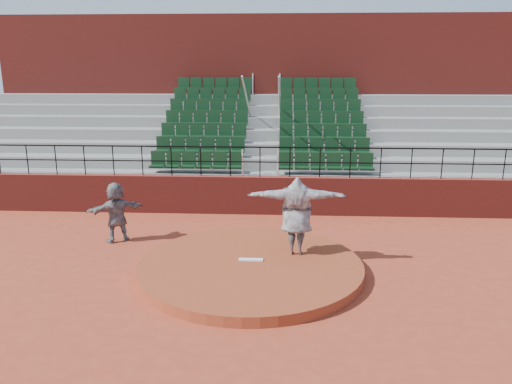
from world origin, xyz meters
The scene contains 9 objects.
ground centered at (0.00, 0.00, 0.00)m, with size 90.00×90.00×0.00m, color #A03B24.
pitchers_mound centered at (0.00, 0.00, 0.12)m, with size 5.50×5.50×0.25m, color brown.
pitching_rubber centered at (0.00, 0.15, 0.27)m, with size 0.60×0.15×0.03m, color white.
boundary_wall centered at (0.00, 5.00, 0.65)m, with size 24.00×0.30×1.30m, color maroon.
wall_railing centered at (0.00, 5.00, 2.03)m, with size 24.04×0.05×1.03m.
seating_deck centered at (0.00, 8.65, 1.44)m, with size 24.00×5.97×4.63m.
press_box_facade centered at (0.00, 12.60, 3.55)m, with size 24.00×3.00×7.10m, color maroon.
pitcher centered at (1.12, 0.71, 1.26)m, with size 2.48×0.67×2.02m, color black.
fielder centered at (-3.98, 2.04, 0.87)m, with size 1.62×0.52×1.75m, color black.
Camera 1 is at (0.74, -11.40, 4.95)m, focal length 35.00 mm.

